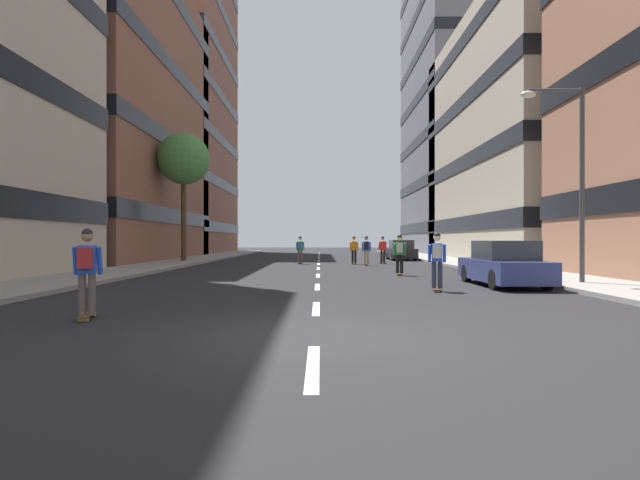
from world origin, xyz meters
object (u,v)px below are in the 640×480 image
Objects in this scene: streetlamp_right at (573,162)px; skater_3 at (401,252)px; parked_car_near at (402,251)px; skater_2 at (384,248)px; skater_5 at (368,249)px; skater_1 at (438,258)px; parked_car_mid at (505,265)px; skater_0 at (88,267)px; skater_6 at (355,249)px; skater_4 at (301,248)px; street_tree_near at (185,160)px.

skater_3 is (-4.91, 4.91, -3.12)m from streetlamp_right.
skater_3 reaches higher than parked_car_near.
parked_car_near is 2.47× the size of skater_2.
skater_1 is at bearing -87.06° from skater_5.
skater_1 is (-2.67, -1.76, 0.32)m from parked_car_mid.
parked_car_near is 8.70m from skater_5.
skater_0 and skater_6 have the same top height.
skater_2 is 2.52m from skater_5.
skater_1 is 17.06m from skater_4.
skater_5 is at bearing -17.62° from street_tree_near.
street_tree_near reaches higher than parked_car_near.
skater_1 is at bearing -55.08° from street_tree_near.
skater_1 and skater_3 have the same top height.
parked_car_mid is 2.47× the size of skater_0.
parked_car_mid is (0.00, -20.71, 0.00)m from parked_car_near.
skater_4 is at bearing -140.77° from parked_car_near.
parked_car_mid is 2.47× the size of skater_5.
skater_5 is at bearing -25.23° from skater_4.
skater_5 is at bearing 92.94° from skater_1.
skater_2 is (0.52, 16.65, -0.03)m from skater_1.
skater_0 is at bearing -152.59° from streetlamp_right.
streetlamp_right is at bearing -43.53° from street_tree_near.
streetlamp_right is at bearing -84.06° from parked_car_near.
streetlamp_right is at bearing -5.18° from parked_car_mid.
skater_0 is (4.69, -23.42, -5.96)m from street_tree_near.
skater_5 is (-3.41, 12.71, 0.32)m from parked_car_mid.
skater_5 is (-1.27, -2.18, 0.03)m from skater_2.
streetlamp_right is at bearing 17.89° from skater_1.
skater_1 is at bearing -73.68° from skater_4.
parked_car_mid is at bearing -74.98° from skater_5.
parked_car_mid is at bearing -62.96° from skater_4.
skater_6 is at bearing 97.74° from skater_3.
skater_5 is at bearing 105.02° from parked_car_mid.
skater_3 is at bearing -64.47° from skater_4.
skater_3 is 1.00× the size of skater_5.
streetlamp_right reaches higher than parked_car_near.
street_tree_near is at bearing 124.92° from skater_1.
skater_1 and skater_2 have the same top height.
skater_5 is at bearing 94.85° from skater_3.
parked_car_near is at bearing 15.17° from street_tree_near.
street_tree_near reaches higher than skater_6.
skater_0 is at bearing -98.66° from skater_4.
skater_3 is 9.70m from skater_6.
parked_car_near is 2.47× the size of skater_0.
streetlamp_right is 14.88m from skater_0.
streetlamp_right is 14.40m from skater_5.
skater_4 is 4.48m from skater_5.
street_tree_near reaches higher than skater_3.
skater_3 is (-0.59, -10.17, 0.03)m from skater_2.
parked_car_near is 29.62m from skater_0.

